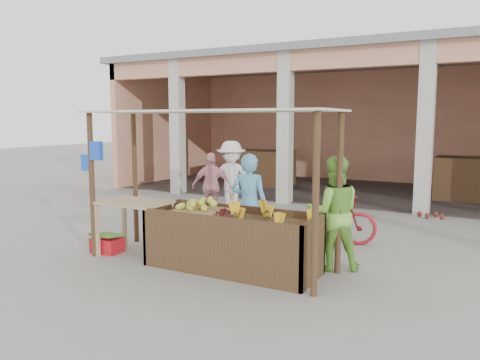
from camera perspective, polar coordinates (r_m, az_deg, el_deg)
The scene contains 18 objects.
ground at distance 7.43m, azimuth -4.44°, elevation -10.23°, with size 60.00×60.00×0.00m, color gray.
market_building at distance 15.37m, azimuth 14.00°, elevation 8.85°, with size 14.40×6.40×4.20m.
fruit_stall at distance 7.07m, azimuth -1.02°, elevation -7.74°, with size 2.60×0.95×0.80m, color #503320.
stall_awning at distance 7.15m, azimuth -4.44°, elevation 5.21°, with size 4.09×1.35×2.39m.
banana_heap at distance 6.69m, azimuth 3.87°, elevation -4.19°, with size 1.14×0.62×0.21m, color gold, non-canonical shape.
melon_tray at distance 7.29m, azimuth -4.81°, elevation -3.35°, with size 0.71×0.62×0.19m.
berry_heap at distance 7.00m, azimuth -2.02°, elevation -3.96°, with size 0.43×0.35×0.14m, color maroon.
side_table at distance 7.90m, azimuth -12.78°, elevation -3.55°, with size 1.13×0.76×0.92m.
papaya_pile at distance 7.86m, azimuth -12.83°, elevation -1.78°, with size 0.73×0.42×0.21m, color #578F2F, non-canonical shape.
red_crate at distance 8.34m, azimuth -15.88°, elevation -7.62°, with size 0.49×0.35×0.25m, color red.
plantain_bundle at distance 8.30m, azimuth -15.92°, elevation -6.51°, with size 0.40×0.28×0.08m, color #52822F, non-canonical shape.
produce_sacks at distance 11.56m, azimuth 22.30°, elevation -3.04°, with size 0.88×0.65×0.53m.
vendor_blue at distance 7.74m, azimuth 1.11°, elevation -2.58°, with size 0.68×0.50×1.81m, color #5EABDE.
vendor_green at distance 7.14m, azimuth 11.32°, elevation -3.61°, with size 0.87×0.50×1.80m, color #77C13E.
motorcycle at distance 8.63m, azimuth 10.53°, elevation -4.51°, with size 1.86×0.64×0.97m, color maroon.
shopper_a at distance 10.78m, azimuth -1.07°, elevation 0.48°, with size 1.22×0.61×1.90m, color silver.
shopper_b at distance 10.58m, azimuth -3.46°, elevation -0.46°, with size 0.95×0.50×1.61m, color pink.
shopper_e at distance 12.66m, azimuth -1.23°, elevation 0.53°, with size 0.55×0.42×1.47m, color #EAB98B.
Camera 1 is at (3.82, -5.97, 2.24)m, focal length 35.00 mm.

